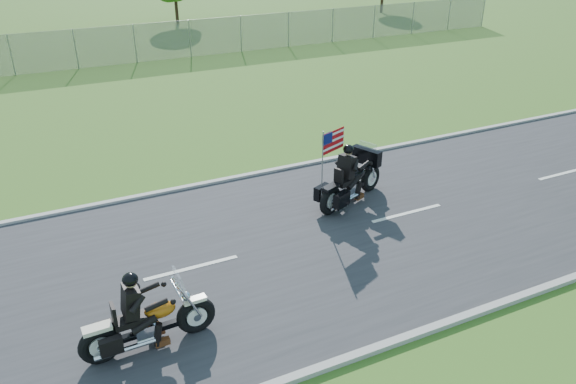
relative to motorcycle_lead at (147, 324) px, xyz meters
name	(u,v)px	position (x,y,z in m)	size (l,w,h in m)	color
ground	(271,249)	(3.46, 2.13, -0.55)	(420.00, 420.00, 0.00)	#3C541A
road	(271,248)	(3.46, 2.13, -0.53)	(120.00, 8.00, 0.04)	#28282B
curb_north	(217,182)	(3.46, 6.18, -0.50)	(120.00, 0.18, 0.12)	#9E9B93
curb_south	(361,354)	(3.46, -1.92, -0.50)	(120.00, 0.18, 0.12)	#9E9B93
fence	(11,55)	(-1.54, 22.13, 0.45)	(60.00, 0.03, 2.00)	gray
motorcycle_lead	(147,324)	(0.00, 0.00, 0.00)	(2.59, 0.66, 1.74)	black
motorcycle_follow	(351,183)	(6.45, 3.40, 0.07)	(2.56, 1.40, 2.25)	black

